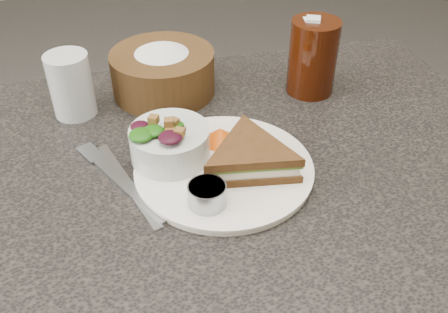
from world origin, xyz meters
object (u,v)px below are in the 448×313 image
(bread_basket, at_px, (163,66))
(salad_bowl, at_px, (170,138))
(dining_table, at_px, (223,306))
(dinner_plate, at_px, (224,169))
(water_glass, at_px, (71,85))
(sandwich, at_px, (250,157))
(cola_glass, at_px, (313,54))
(dressing_ramekin, at_px, (207,195))

(bread_basket, bearing_deg, salad_bowl, -96.47)
(dining_table, bearing_deg, dinner_plate, -98.13)
(dining_table, distance_m, water_glass, 0.52)
(dinner_plate, height_order, sandwich, sandwich)
(bread_basket, bearing_deg, cola_glass, -13.66)
(dining_table, xyz_separation_m, dinner_plate, (-0.00, -0.03, 0.38))
(dinner_plate, bearing_deg, dining_table, 81.87)
(dining_table, height_order, cola_glass, cola_glass)
(salad_bowl, relative_size, water_glass, 1.09)
(salad_bowl, relative_size, bread_basket, 0.64)
(dinner_plate, height_order, cola_glass, cola_glass)
(dressing_ramekin, relative_size, water_glass, 0.48)
(salad_bowl, xyz_separation_m, dressing_ramekin, (0.03, -0.12, -0.02))
(dining_table, distance_m, dressing_ramekin, 0.42)
(dining_table, relative_size, dressing_ramekin, 18.51)
(salad_bowl, xyz_separation_m, bread_basket, (0.03, 0.22, 0.01))
(salad_bowl, distance_m, dressing_ramekin, 0.12)
(bread_basket, relative_size, water_glass, 1.71)
(dinner_plate, xyz_separation_m, water_glass, (-0.21, 0.23, 0.05))
(bread_basket, distance_m, water_glass, 0.17)
(sandwich, bearing_deg, cola_glass, 58.00)
(dining_table, bearing_deg, bread_basket, 102.38)
(salad_bowl, relative_size, cola_glass, 0.81)
(dining_table, height_order, dinner_plate, dinner_plate)
(dressing_ramekin, bearing_deg, dining_table, 64.75)
(dining_table, xyz_separation_m, water_glass, (-0.22, 0.20, 0.43))
(dining_table, height_order, sandwich, sandwich)
(dinner_plate, relative_size, bread_basket, 1.40)
(dinner_plate, distance_m, sandwich, 0.05)
(sandwich, bearing_deg, bread_basket, 115.52)
(salad_bowl, bearing_deg, dinner_plate, -30.16)
(dinner_plate, height_order, dressing_ramekin, dressing_ramekin)
(dinner_plate, xyz_separation_m, salad_bowl, (-0.07, 0.04, 0.04))
(sandwich, distance_m, cola_glass, 0.29)
(salad_bowl, xyz_separation_m, water_glass, (-0.14, 0.19, 0.01))
(dining_table, xyz_separation_m, sandwich, (0.03, -0.04, 0.41))
(dinner_plate, bearing_deg, cola_glass, 41.88)
(dressing_ramekin, xyz_separation_m, bread_basket, (-0.01, 0.34, 0.03))
(cola_glass, bearing_deg, water_glass, 175.86)
(sandwich, distance_m, water_glass, 0.35)
(dinner_plate, bearing_deg, salad_bowl, 149.84)
(dressing_ramekin, relative_size, bread_basket, 0.28)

